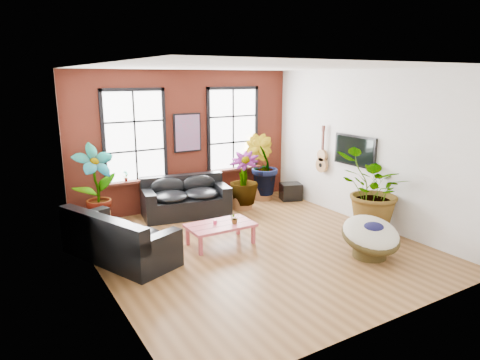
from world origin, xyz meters
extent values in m
cube|color=brown|center=(0.00, 0.00, -0.01)|extent=(6.00, 6.50, 0.02)
cube|color=white|center=(0.00, 0.00, 3.51)|extent=(6.00, 6.50, 0.02)
cube|color=#4A1911|center=(0.00, 3.26, 1.75)|extent=(6.00, 0.02, 3.50)
cube|color=silver|center=(0.00, -3.26, 1.75)|extent=(6.00, 0.02, 3.50)
cube|color=silver|center=(-3.01, 0.00, 1.75)|extent=(0.02, 6.50, 3.50)
cube|color=silver|center=(3.01, 0.00, 1.75)|extent=(0.02, 6.50, 3.50)
cube|color=white|center=(-1.35, 3.20, 1.95)|extent=(1.40, 0.02, 2.10)
cube|color=#3F1711|center=(-1.35, 3.13, 0.87)|extent=(1.60, 0.22, 0.06)
cube|color=white|center=(1.35, 3.20, 1.95)|extent=(1.40, 0.02, 2.10)
cube|color=#3F1711|center=(1.35, 3.13, 0.87)|extent=(1.60, 0.22, 0.06)
cube|color=black|center=(-0.38, 2.54, 0.23)|extent=(2.21, 1.35, 0.47)
cube|color=black|center=(-0.31, 2.91, 0.71)|extent=(2.08, 0.60, 0.48)
cube|color=black|center=(-1.28, 2.70, 0.59)|extent=(0.42, 1.03, 0.25)
cube|color=black|center=(0.52, 2.38, 0.59)|extent=(0.42, 1.03, 0.25)
ellipsoid|color=black|center=(-0.78, 2.55, 0.54)|extent=(1.00, 0.98, 0.27)
ellipsoid|color=black|center=(-0.73, 2.84, 0.71)|extent=(0.90, 0.42, 0.46)
ellipsoid|color=black|center=(0.00, 2.41, 0.54)|extent=(1.00, 0.98, 0.27)
ellipsoid|color=black|center=(0.05, 2.70, 0.71)|extent=(0.90, 0.42, 0.46)
cube|color=black|center=(-2.49, 0.82, 0.23)|extent=(1.78, 2.53, 0.46)
cube|color=black|center=(-2.83, 0.69, 0.69)|extent=(1.09, 2.26, 0.47)
cube|color=black|center=(-2.10, -0.15, 0.58)|extent=(1.00, 0.59, 0.24)
cube|color=black|center=(-2.88, 1.80, 0.58)|extent=(1.00, 0.59, 0.24)
ellipsoid|color=black|center=(-2.26, 0.41, 0.52)|extent=(1.14, 1.25, 0.26)
ellipsoid|color=black|center=(-2.53, 0.31, 0.69)|extent=(0.62, 1.05, 0.45)
ellipsoid|color=black|center=(-2.61, 1.28, 0.52)|extent=(1.14, 1.25, 0.26)
ellipsoid|color=black|center=(-2.87, 1.17, 0.69)|extent=(0.62, 1.05, 0.45)
cube|color=#AF3F49|center=(-0.54, 0.47, 0.40)|extent=(1.35, 0.78, 0.06)
cube|color=#3F1711|center=(-0.55, 0.34, 0.43)|extent=(1.34, 0.02, 0.00)
cube|color=#3F1711|center=(-0.54, 0.59, 0.43)|extent=(1.34, 0.02, 0.00)
cube|color=#AF3F49|center=(-1.14, 0.16, 0.19)|extent=(0.07, 0.07, 0.37)
cube|color=#AF3F49|center=(0.05, 0.15, 0.19)|extent=(0.07, 0.07, 0.37)
cube|color=#AF3F49|center=(-1.14, 0.78, 0.19)|extent=(0.07, 0.07, 0.37)
cube|color=#AF3F49|center=(0.05, 0.77, 0.19)|extent=(0.07, 0.07, 0.37)
cylinder|color=#D93664|center=(-0.64, 0.51, 0.47)|extent=(0.08, 0.08, 0.09)
cylinder|color=#3F3416|center=(1.57, -1.55, 0.13)|extent=(0.77, 0.77, 0.25)
torus|color=#3F3416|center=(1.57, -1.55, 0.42)|extent=(1.34, 1.34, 0.50)
ellipsoid|color=beige|center=(1.57, -1.55, 0.48)|extent=(1.31, 1.35, 0.67)
ellipsoid|color=#14133C|center=(1.55, -1.60, 0.61)|extent=(0.49, 0.44, 0.19)
cube|color=black|center=(0.00, 3.19, 1.95)|extent=(0.74, 0.04, 0.98)
cube|color=#0C7F8C|center=(0.00, 3.16, 1.95)|extent=(0.66, 0.02, 0.90)
cube|color=black|center=(2.95, 0.30, 1.65)|extent=(0.06, 1.25, 0.72)
cube|color=black|center=(2.92, 0.30, 1.65)|extent=(0.01, 1.15, 0.62)
cylinder|color=#B27F4C|center=(2.90, 1.35, 1.13)|extent=(0.09, 0.38, 0.38)
cylinder|color=#B27F4C|center=(2.90, 1.35, 1.38)|extent=(0.09, 0.30, 0.30)
cylinder|color=black|center=(2.90, 1.35, 1.13)|extent=(0.09, 0.11, 0.11)
cube|color=#3F1711|center=(2.90, 1.35, 1.75)|extent=(0.04, 0.05, 0.55)
cube|color=#3F1711|center=(2.90, 1.35, 2.07)|extent=(0.06, 0.06, 0.14)
cube|color=black|center=(2.68, 2.32, 0.23)|extent=(0.68, 0.63, 0.46)
cylinder|color=brown|center=(-2.44, 2.70, 0.19)|extent=(0.69, 0.69, 0.39)
cylinder|color=brown|center=(2.05, 2.80, 0.20)|extent=(0.68, 0.68, 0.40)
cylinder|color=brown|center=(2.44, -0.79, 0.18)|extent=(0.50, 0.50, 0.36)
cylinder|color=brown|center=(1.10, 2.32, 0.19)|extent=(0.70, 0.70, 0.38)
imported|color=#194B14|center=(-2.44, 2.69, 1.04)|extent=(1.04, 0.81, 1.78)
imported|color=#194B14|center=(2.02, 2.80, 0.98)|extent=(1.09, 1.16, 1.65)
imported|color=#194B14|center=(2.46, -0.77, 1.00)|extent=(1.69, 1.53, 1.67)
imported|color=#194B14|center=(1.13, 2.29, 0.81)|extent=(1.06, 1.06, 1.34)
imported|color=#194B14|center=(-0.28, 0.34, 0.55)|extent=(0.22, 0.19, 0.23)
imported|color=#194B14|center=(-1.65, 3.13, 1.04)|extent=(0.17, 0.17, 0.27)
imported|color=#194B14|center=(1.70, 3.13, 1.04)|extent=(0.19, 0.19, 0.27)
camera|label=1|loc=(-4.43, -6.75, 3.32)|focal=32.00mm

